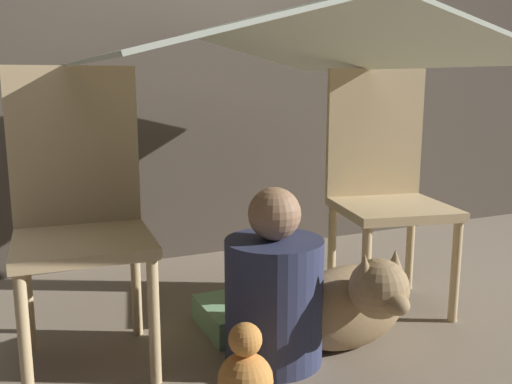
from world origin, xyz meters
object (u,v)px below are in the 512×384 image
(chair_right, at_px, (384,181))
(dog, at_px, (354,303))
(chair_left, at_px, (80,207))
(person_front, at_px, (274,292))

(chair_right, relative_size, dog, 2.11)
(chair_right, xyz_separation_m, dog, (-0.38, -0.37, -0.34))
(chair_left, height_order, chair_right, same)
(chair_left, distance_m, person_front, 0.71)
(chair_left, bearing_deg, chair_right, 3.94)
(chair_left, xyz_separation_m, chair_right, (1.23, -0.00, 0.00))
(chair_right, bearing_deg, person_front, -143.43)
(person_front, relative_size, dog, 1.28)
(chair_right, height_order, person_front, chair_right)
(chair_left, xyz_separation_m, person_front, (0.57, -0.30, -0.28))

